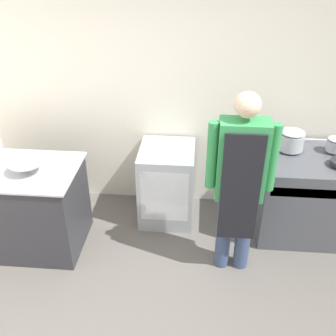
{
  "coord_description": "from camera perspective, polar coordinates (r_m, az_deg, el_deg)",
  "views": [
    {
      "loc": [
        0.29,
        -1.91,
        2.81
      ],
      "look_at": [
        0.03,
        1.13,
        0.98
      ],
      "focal_mm": 42.0,
      "sensor_mm": 36.0,
      "label": 1
    }
  ],
  "objects": [
    {
      "name": "wall_back",
      "position": [
        4.25,
        0.72,
        10.94
      ],
      "size": [
        8.0,
        0.05,
        2.7
      ],
      "color": "silver",
      "rests_on": "ground_plane"
    },
    {
      "name": "prep_counter",
      "position": [
        4.2,
        -20.01,
        -5.37
      ],
      "size": [
        1.15,
        0.78,
        0.89
      ],
      "color": "#2D2D33",
      "rests_on": "ground_plane"
    },
    {
      "name": "stove",
      "position": [
        4.39,
        19.62,
        -3.64
      ],
      "size": [
        1.03,
        0.8,
        0.9
      ],
      "color": "#4C4F56",
      "rests_on": "ground_plane"
    },
    {
      "name": "fridge_unit",
      "position": [
        4.34,
        -0.15,
        -2.28
      ],
      "size": [
        0.58,
        0.64,
        0.85
      ],
      "color": "#93999E",
      "rests_on": "ground_plane"
    },
    {
      "name": "person_cook",
      "position": [
        3.41,
        10.38,
        -1.5
      ],
      "size": [
        0.59,
        0.24,
        1.78
      ],
      "color": "#38476B",
      "rests_on": "ground_plane"
    },
    {
      "name": "mixing_bowl",
      "position": [
        3.85,
        -19.8,
        0.07
      ],
      "size": [
        0.32,
        0.32,
        0.11
      ],
      "color": "#B2B5BC",
      "rests_on": "prep_counter"
    },
    {
      "name": "stock_pot",
      "position": [
        4.18,
        17.48,
        3.96
      ],
      "size": [
        0.25,
        0.25,
        0.21
      ],
      "color": "#B2B5BC",
      "rests_on": "stove"
    },
    {
      "name": "sauce_pot",
      "position": [
        4.31,
        23.11,
        3.2
      ],
      "size": [
        0.17,
        0.17,
        0.14
      ],
      "color": "#B2B5BC",
      "rests_on": "stove"
    }
  ]
}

